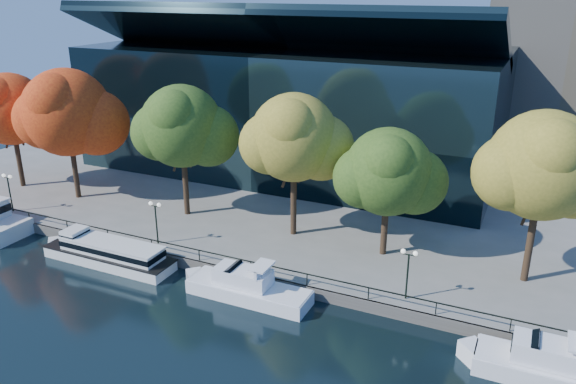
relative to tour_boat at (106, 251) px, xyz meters
The scene contains 16 objects.
ground 8.50m from the tour_boat, ahead, with size 160.00×160.00×0.00m, color black.
promenade 36.30m from the tour_boat, 76.68° to the left, with size 90.00×67.08×1.00m.
railing 8.68m from the tour_boat, 14.69° to the left, with size 88.20×0.08×0.99m.
convention_building 31.91m from the tour_boat, 81.92° to the left, with size 50.00×24.57×21.43m.
tour_boat is the anchor object (origin of this frame).
cruiser_near 13.93m from the tour_boat, ahead, with size 11.03×2.84×3.19m.
cruiser_far 35.77m from the tour_boat, ahead, with size 10.59×2.93×3.46m.
tree_0 24.56m from the tour_boat, 155.38° to the left, with size 10.11×8.29×13.13m.
tree_1 17.91m from the tour_boat, 142.17° to the left, with size 11.60×9.51×14.16m.
tree_2 13.84m from the tour_boat, 81.31° to the left, with size 10.15×8.33×13.27m.
tree_3 19.44m from the tour_boat, 37.91° to the left, with size 9.97×8.18×13.37m.
tree_4 25.60m from the tour_boat, 24.11° to the left, with size 9.30×7.63×11.27m.
tree_5 36.67m from the tour_boat, 16.64° to the left, with size 10.35×8.49×13.75m.
lamp_0 16.09m from the tour_boat, 167.44° to the left, with size 1.26×0.36×4.03m.
lamp_1 5.44m from the tour_boat, 48.22° to the left, with size 1.26×0.36×4.03m.
lamp_2 26.27m from the tour_boat, ahead, with size 1.26×0.36×4.03m.
Camera 1 is at (24.93, -32.59, 23.16)m, focal length 35.00 mm.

